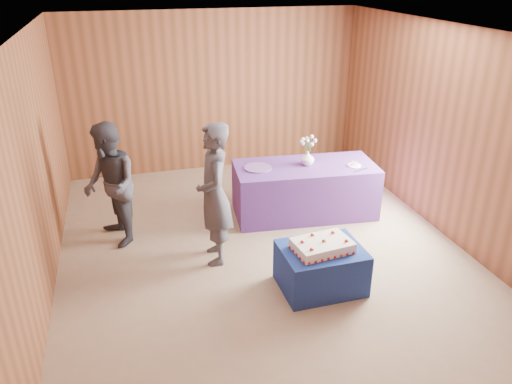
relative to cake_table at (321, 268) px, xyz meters
name	(u,v)px	position (x,y,z in m)	size (l,w,h in m)	color
ground	(261,249)	(-0.42, 0.97, -0.25)	(6.00, 6.00, 0.00)	gray
room_shell	(262,113)	(-0.42, 0.97, 1.55)	(5.04, 6.04, 2.72)	brown
cake_table	(321,268)	(0.00, 0.00, 0.00)	(0.90, 0.70, 0.50)	navy
serving_table	(305,190)	(0.47, 1.78, 0.12)	(2.00, 0.90, 0.75)	#572F83
sheet_cake	(322,245)	(-0.01, -0.02, 0.31)	(0.70, 0.52, 0.15)	white
vase	(308,158)	(0.50, 1.81, 0.60)	(0.19, 0.19, 0.20)	white
flower_spray	(308,141)	(0.50, 1.81, 0.86)	(0.24, 0.24, 0.19)	#29672D
platter	(258,168)	(-0.21, 1.86, 0.51)	(0.39, 0.39, 0.02)	#734D9A
plate	(354,165)	(1.13, 1.59, 0.51)	(0.19, 0.19, 0.01)	white
cake_slice	(354,163)	(1.13, 1.59, 0.54)	(0.07, 0.07, 0.07)	white
knife	(361,170)	(1.14, 1.42, 0.50)	(0.26, 0.02, 0.00)	silver
guest_left	(214,195)	(-1.02, 0.91, 0.62)	(0.64, 0.42, 1.75)	#3D3D48
guest_right	(110,185)	(-2.20, 1.67, 0.56)	(0.79, 0.61, 1.62)	#373742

